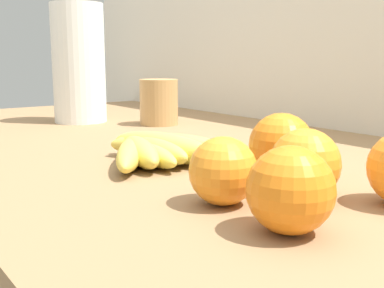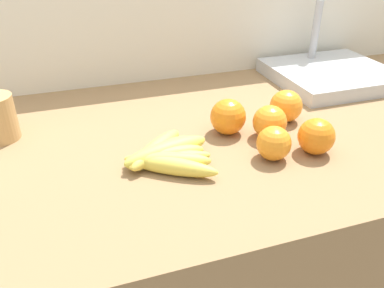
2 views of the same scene
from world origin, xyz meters
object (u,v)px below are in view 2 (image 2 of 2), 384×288
object	(u,v)px
orange_center	(274,143)
orange_right	(228,117)
banana_bunch	(165,156)
sink_basin	(331,74)
orange_back_left	(270,122)
orange_front	(316,136)
orange_far_right	(287,106)

from	to	relation	value
orange_center	orange_right	distance (m)	0.14
banana_bunch	sink_basin	world-z (taller)	sink_basin
orange_back_left	orange_front	xyz separation A→B (m)	(0.06, -0.09, 0.00)
banana_bunch	orange_far_right	bearing A→B (deg)	16.28
orange_front	sink_basin	world-z (taller)	sink_basin
banana_bunch	orange_front	world-z (taller)	orange_front
orange_far_right	orange_center	size ratio (longest dim) A/B	1.10
orange_right	orange_front	bearing A→B (deg)	-44.96
orange_right	sink_basin	world-z (taller)	sink_basin
orange_front	orange_center	bearing A→B (deg)	176.27
banana_bunch	orange_right	bearing A→B (deg)	26.22
orange_back_left	sink_basin	distance (m)	0.44
orange_far_right	orange_front	size ratio (longest dim) A/B	1.02
orange_back_left	sink_basin	xyz separation A→B (m)	(0.35, 0.26, -0.02)
sink_basin	orange_back_left	bearing A→B (deg)	-143.11
banana_bunch	orange_center	size ratio (longest dim) A/B	2.92
orange_front	sink_basin	xyz separation A→B (m)	(0.29, 0.35, -0.02)
orange_back_left	orange_center	size ratio (longest dim) A/B	1.07
orange_center	sink_basin	world-z (taller)	sink_basin
orange_far_right	orange_front	bearing A→B (deg)	-96.66
orange_far_right	orange_front	world-z (taller)	orange_far_right
orange_center	orange_front	size ratio (longest dim) A/B	0.93
orange_back_left	orange_center	bearing A→B (deg)	-112.84
orange_back_left	orange_center	xyz separation A→B (m)	(-0.04, -0.08, -0.00)
orange_back_left	orange_right	distance (m)	0.09
orange_far_right	orange_right	xyz separation A→B (m)	(-0.16, -0.01, 0.00)
orange_right	orange_front	xyz separation A→B (m)	(0.14, -0.14, -0.00)
banana_bunch	orange_far_right	world-z (taller)	orange_far_right
orange_center	orange_right	xyz separation A→B (m)	(-0.04, 0.13, 0.01)
orange_back_left	orange_right	size ratio (longest dim) A/B	0.93
banana_bunch	orange_back_left	size ratio (longest dim) A/B	2.72
orange_center	sink_basin	bearing A→B (deg)	41.96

